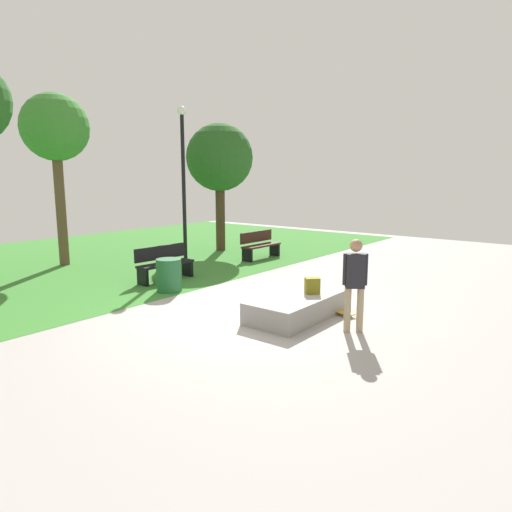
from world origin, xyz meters
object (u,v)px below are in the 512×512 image
Objects in this scene: skateboard_by_ledge at (338,310)px; park_bench_far_left at (164,262)px; tree_leaning_ash at (220,159)px; lamp_post at (183,170)px; park_bench_near_path at (260,244)px; skater_performing_trick at (355,279)px; trash_bin at (169,275)px; concrete_ledge at (297,306)px; backpack_on_ledge at (312,286)px; tree_slender_maple at (55,130)px; skateboard_spare at (314,297)px.

skateboard_by_ledge is 5.07m from park_bench_far_left.
park_bench_far_left is 0.35× the size of tree_leaning_ash.
lamp_post reaches higher than park_bench_far_left.
lamp_post is at bearing 138.25° from park_bench_near_path.
lamp_post is at bearing 68.53° from skater_performing_trick.
tree_leaning_ash is 5.86× the size of trash_bin.
backpack_on_ledge is at bearing -20.93° from concrete_ledge.
tree_slender_maple is 1.06× the size of lamp_post.
tree_slender_maple is (0.11, 9.90, 3.11)m from skater_performing_trick.
skateboard_spare is at bearing -104.92° from lamp_post.
backpack_on_ledge is 9.44m from tree_slender_maple.
park_bench_far_left is 1.23m from trash_bin.
skateboard_by_ledge is 0.51× the size of park_bench_near_path.
lamp_post is at bearing 72.40° from skateboard_by_ledge.
park_bench_near_path is 0.33× the size of lamp_post.
trash_bin is at bearing 90.96° from skater_performing_trick.
skateboard_spare is 4.24m from park_bench_far_left.
concrete_ledge is at bearing -86.69° from trash_bin.
park_bench_far_left is 2.06× the size of trash_bin.
park_bench_near_path is (3.97, 5.07, 0.42)m from skateboard_by_ledge.
skateboard_by_ledge is at bearing -85.69° from tree_slender_maple.
skater_performing_trick is at bearing -137.33° from skateboard_by_ledge.
concrete_ledge is at bearing -156.00° from backpack_on_ledge.
park_bench_near_path is 0.35× the size of tree_leaning_ash.
tree_slender_maple is 6.56× the size of trash_bin.
concrete_ledge is at bearing 142.54° from skateboard_by_ledge.
tree_leaning_ash is (0.45, 2.20, 2.87)m from park_bench_near_path.
skater_performing_trick is 9.85m from tree_leaning_ash.
park_bench_far_left is at bearing 83.66° from concrete_ledge.
backpack_on_ledge is 0.74m from skateboard_by_ledge.
backpack_on_ledge is 0.19× the size of skater_performing_trick.
skateboard_spare is 1.05× the size of trash_bin.
concrete_ledge is 2.66× the size of skateboard_by_ledge.
park_bench_far_left is (0.17, 4.66, -0.10)m from backpack_on_ledge.
backpack_on_ledge is 0.07× the size of lamp_post.
concrete_ledge is at bearing -127.08° from tree_leaning_ash.
tree_slender_maple is at bearing 159.63° from tree_leaning_ash.
tree_slender_maple reaches higher than skateboard_spare.
lamp_post is (2.47, 6.32, 2.33)m from backpack_on_ledge.
tree_slender_maple is at bearing 139.00° from lamp_post.
tree_slender_maple reaches higher than backpack_on_ledge.
concrete_ledge is 9.46m from tree_slender_maple.
tree_leaning_ash is at bearing -20.37° from tree_slender_maple.
skateboard_by_ledge is at bearing -88.01° from park_bench_far_left.
backpack_on_ledge is 1.28m from skater_performing_trick.
lamp_post is at bearing 75.08° from skateboard_spare.
lamp_post is (2.13, 6.71, 2.84)m from skateboard_by_ledge.
skater_performing_trick reaches higher than skateboard_spare.
tree_leaning_ash is at bearing 56.88° from skater_performing_trick.
tree_slender_maple reaches higher than skateboard_by_ledge.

